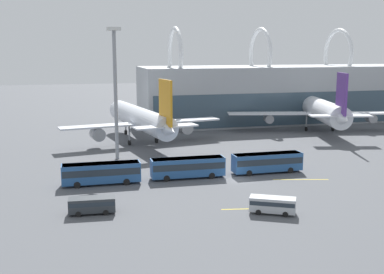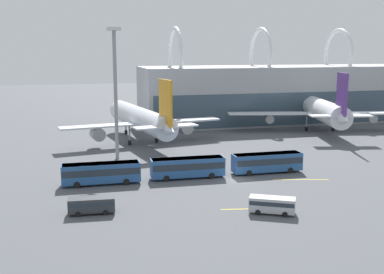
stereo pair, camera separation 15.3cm
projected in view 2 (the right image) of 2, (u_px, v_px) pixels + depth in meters
The scene contains 12 objects.
ground_plane at pixel (237, 180), 75.50m from camera, with size 440.00×440.00×0.00m, color #515459.
terminal_building at pixel (336, 91), 140.36m from camera, with size 114.13×20.62×26.17m.
airliner_at_gate_near at pixel (142, 119), 104.02m from camera, with size 35.53×38.49×14.73m.
airliner_at_gate_far at pixel (320, 109), 120.59m from camera, with size 45.85×42.16×15.27m.
shuttle_bus_0 at pixel (101, 172), 73.01m from camera, with size 11.81×2.90×3.30m.
shuttle_bus_1 at pixel (188, 166), 76.53m from camera, with size 11.85×3.05×3.30m.
shuttle_bus_2 at pixel (267, 161), 79.83m from camera, with size 11.78×2.82×3.30m.
service_van_foreground at pixel (92, 204), 60.20m from camera, with size 5.87×2.55×2.06m.
service_van_crossing at pixel (272, 204), 60.10m from camera, with size 5.95×4.43×2.11m.
floodlight_mast at pixel (115, 79), 87.73m from camera, with size 2.43×2.43×24.18m.
lane_stripe_0 at pixel (255, 209), 62.17m from camera, with size 8.86×0.25×0.01m, color yellow.
lane_stripe_1 at pixel (301, 180), 75.99m from camera, with size 8.83×0.25×0.01m, color yellow.
Camera 2 is at (-25.18, -68.90, 20.39)m, focal length 45.00 mm.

